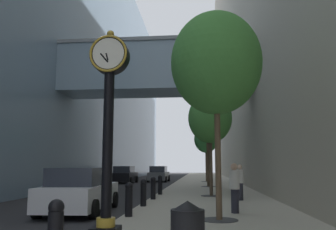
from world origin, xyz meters
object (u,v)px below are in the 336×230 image
(bollard_fifth, at_px, (153,187))
(pedestrian_walking, at_px, (240,181))
(bollard_third, at_px, (129,198))
(street_tree_mid_far, at_px, (207,119))
(car_grey_far, at_px, (159,174))
(pedestrian_by_clock, at_px, (235,186))
(car_white_mid, at_px, (80,191))
(street_clock, at_px, (108,122))
(street_tree_mid_near, at_px, (210,118))
(street_tree_far, at_px, (206,139))
(bollard_fourth, at_px, (143,192))
(bollard_sixth, at_px, (160,184))
(car_black_near, at_px, (125,175))
(street_tree_near, at_px, (216,63))

(bollard_fifth, bearing_deg, pedestrian_walking, -0.68)
(bollard_third, xyz_separation_m, pedestrian_walking, (4.05, 5.52, 0.30))
(street_tree_mid_far, bearing_deg, car_grey_far, 116.08)
(bollard_third, bearing_deg, street_tree_mid_far, 79.96)
(pedestrian_by_clock, height_order, car_white_mid, pedestrian_by_clock)
(street_tree_mid_far, relative_size, pedestrian_walking, 3.97)
(car_grey_far, bearing_deg, car_white_mid, -89.88)
(street_clock, relative_size, pedestrian_by_clock, 2.73)
(street_tree_mid_near, height_order, street_tree_far, street_tree_far)
(street_clock, bearing_deg, bollard_fourth, 92.87)
(bollard_third, relative_size, car_white_mid, 0.23)
(bollard_sixth, xyz_separation_m, car_black_near, (-5.24, 14.53, 0.11))
(bollard_sixth, bearing_deg, bollard_third, -90.00)
(street_clock, distance_m, pedestrian_by_clock, 6.06)
(street_tree_mid_near, xyz_separation_m, car_grey_far, (-5.04, 18.40, -3.44))
(pedestrian_by_clock, xyz_separation_m, car_white_mid, (-5.60, 0.61, -0.22))
(bollard_fourth, bearing_deg, street_tree_far, 82.46)
(bollard_fourth, height_order, car_grey_far, car_grey_far)
(pedestrian_by_clock, relative_size, car_grey_far, 0.38)
(bollard_sixth, xyz_separation_m, street_tree_mid_near, (2.79, -0.71, 3.55))
(street_clock, distance_m, car_black_near, 27.39)
(pedestrian_walking, distance_m, car_white_mid, 7.32)
(street_clock, distance_m, street_tree_far, 27.90)
(bollard_fifth, distance_m, pedestrian_by_clock, 5.62)
(street_tree_far, distance_m, car_black_near, 8.83)
(bollard_fourth, height_order, street_tree_mid_far, street_tree_mid_far)
(pedestrian_by_clock, bearing_deg, street_tree_mid_far, 92.39)
(bollard_fourth, bearing_deg, pedestrian_by_clock, -26.19)
(street_tree_near, xyz_separation_m, street_tree_mid_far, (-0.00, 16.23, 0.43))
(pedestrian_by_clock, bearing_deg, bollard_third, -161.90)
(car_black_near, relative_size, car_grey_far, 0.98)
(street_tree_mid_far, bearing_deg, bollard_fourth, -102.14)
(street_tree_far, distance_m, pedestrian_walking, 18.70)
(bollard_fourth, bearing_deg, street_tree_mid_far, 77.86)
(street_clock, bearing_deg, street_tree_far, 84.94)
(street_tree_near, height_order, street_tree_mid_near, street_tree_near)
(street_tree_far, bearing_deg, bollard_third, -96.67)
(bollard_fourth, distance_m, street_tree_mid_near, 6.64)
(street_clock, xyz_separation_m, bollard_third, (-0.33, 3.86, -1.94))
(car_grey_far, bearing_deg, street_tree_near, -79.25)
(street_clock, relative_size, street_tree_mid_far, 0.70)
(bollard_fourth, xyz_separation_m, car_white_mid, (-2.19, -1.06, 0.10))
(street_tree_mid_near, relative_size, car_black_near, 1.29)
(street_tree_mid_far, bearing_deg, bollard_third, -100.04)
(bollard_third, bearing_deg, car_black_near, 102.91)
(street_clock, distance_m, bollard_third, 4.33)
(street_tree_mid_far, height_order, street_tree_far, street_tree_mid_far)
(bollard_third, height_order, bollard_fifth, same)
(bollard_fourth, distance_m, car_grey_far, 23.37)
(street_clock, distance_m, car_white_mid, 6.40)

